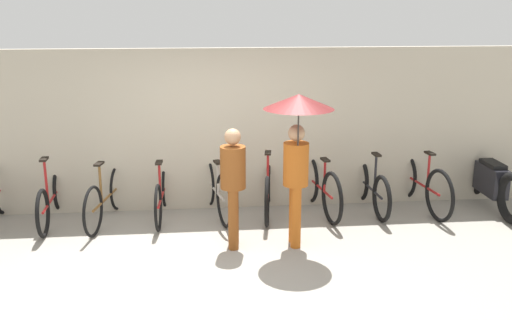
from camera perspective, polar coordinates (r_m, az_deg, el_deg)
The scene contains 13 objects.
ground_plane at distance 6.82m, azimuth -3.53°, elevation -10.92°, with size 30.00×30.00×0.00m, color gray.
back_wall at distance 8.53m, azimuth -4.26°, elevation 3.00°, with size 15.30×0.12×2.42m.
parked_bicycle_1 at distance 8.63m, azimuth -19.80°, elevation -3.62°, with size 0.44×1.75×1.06m.
parked_bicycle_2 at distance 8.41m, azimuth -14.73°, elevation -3.55°, with size 0.49×1.75×1.07m.
parked_bicycle_3 at distance 8.40m, azimuth -9.39°, elevation -3.39°, with size 0.44×1.66×1.02m.
parked_bicycle_4 at distance 8.40m, azimuth -4.09°, elevation -2.93°, with size 0.52×1.69×1.00m.
parked_bicycle_5 at distance 8.45m, azimuth 1.21°, elevation -2.91°, with size 0.45×1.70×1.09m.
parked_bicycle_6 at distance 8.54m, azimuth 6.43°, elevation -2.69°, with size 0.44×1.76×1.01m.
parked_bicycle_7 at distance 8.77m, azimuth 11.38°, elevation -2.67°, with size 0.44×1.65×1.09m.
parked_bicycle_8 at distance 9.00m, azimuth 16.15°, elevation -2.25°, with size 0.44×1.86×1.05m.
pedestrian_leading at distance 7.13m, azimuth -2.31°, elevation -1.97°, with size 0.32×0.32×1.55m.
pedestrian_center at distance 6.97m, azimuth 4.17°, elevation 2.67°, with size 0.86×0.86×1.99m.
motorcycle at distance 9.38m, azimuth 22.44°, elevation -2.07°, with size 0.58×1.99×0.93m.
Camera 1 is at (-0.20, -6.13, 2.98)m, focal length 40.00 mm.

